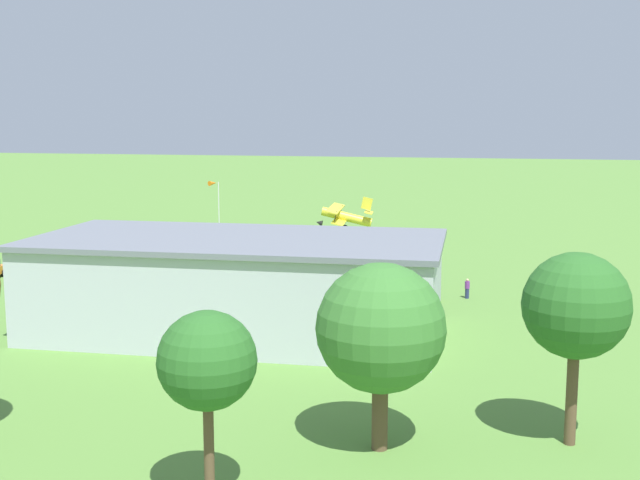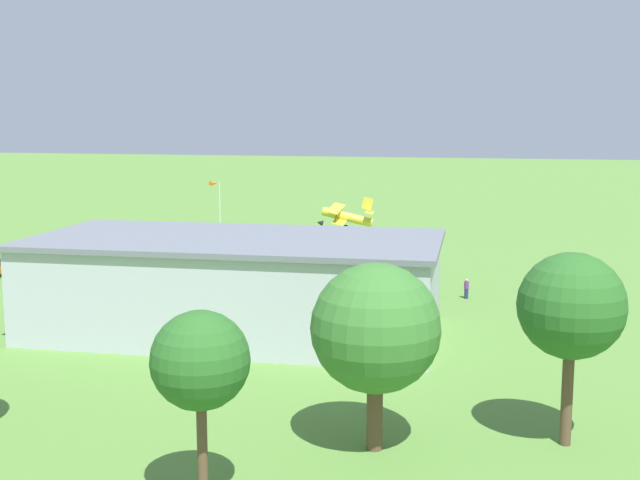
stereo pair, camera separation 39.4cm
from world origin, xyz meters
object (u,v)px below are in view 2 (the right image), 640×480
at_px(biplane, 344,216).
at_px(tree_behind_hangar_right, 571,307).
at_px(person_watching_takeoff, 437,291).
at_px(car_white, 137,278).
at_px(windsock, 215,187).
at_px(hangar, 237,285).
at_px(person_by_parked_cars, 148,270).
at_px(person_at_fence_line, 394,281).
at_px(person_beside_truck, 437,279).
at_px(tree_at_field_edge, 376,329).
at_px(car_silver, 61,274).
at_px(person_crossing_taxiway, 466,289).
at_px(tree_near_perimeter_road, 200,361).

xyz_separation_m(biplane, tree_behind_hangar_right, (-20.62, 51.81, 2.89)).
distance_m(biplane, person_watching_takeoff, 28.41).
height_order(car_white, windsock, windsock).
distance_m(hangar, biplane, 37.44).
xyz_separation_m(person_by_parked_cars, tree_behind_hangar_right, (-33.63, 29.21, 5.35)).
xyz_separation_m(biplane, person_at_fence_line, (-8.74, 21.87, -2.54)).
bearing_deg(windsock, person_by_parked_cars, 98.98).
bearing_deg(person_beside_truck, tree_at_field_edge, 90.68).
bearing_deg(biplane, windsock, -18.91).
distance_m(tree_at_field_edge, windsock, 67.34).
bearing_deg(person_watching_takeoff, car_silver, 1.08).
relative_size(person_by_parked_cars, person_crossing_taxiway, 1.06).
bearing_deg(person_beside_truck, person_crossing_taxiway, 131.10).
xyz_separation_m(person_at_fence_line, tree_behind_hangar_right, (-11.88, 29.94, 5.42)).
xyz_separation_m(car_white, windsock, (5.19, -32.18, 4.86)).
xyz_separation_m(hangar, person_watching_takeoff, (-12.17, -12.10, -2.38)).
bearing_deg(car_silver, windsock, -93.70).
bearing_deg(person_by_parked_cars, person_crossing_taxiway, 177.57).
height_order(hangar, tree_near_perimeter_road, tree_near_perimeter_road).
xyz_separation_m(biplane, car_white, (12.35, 26.17, -2.48)).
height_order(car_white, person_beside_truck, person_beside_truck).
relative_size(person_by_parked_cars, person_watching_takeoff, 0.99).
height_order(car_silver, person_watching_takeoff, person_watching_takeoff).
distance_m(person_watching_takeoff, person_beside_truck, 4.58).
bearing_deg(tree_at_field_edge, person_crossing_taxiway, -94.16).
relative_size(hangar, tree_near_perimeter_road, 3.71).
bearing_deg(hangar, tree_behind_hangar_right, 144.53).
bearing_deg(car_silver, person_crossing_taxiway, -176.39).
xyz_separation_m(hangar, person_at_fence_line, (-8.30, -15.57, -2.45)).
xyz_separation_m(car_silver, tree_behind_hangar_right, (-40.22, 25.86, 5.33)).
bearing_deg(tree_behind_hangar_right, tree_near_perimeter_road, 33.51).
distance_m(car_silver, person_by_parked_cars, 7.39).
xyz_separation_m(person_beside_truck, tree_at_field_edge, (-0.40, 33.46, 4.53)).
distance_m(biplane, person_by_parked_cars, 26.19).
height_order(car_white, person_crossing_taxiway, person_crossing_taxiway).
bearing_deg(windsock, person_at_fence_line, 133.31).
xyz_separation_m(person_watching_takeoff, person_beside_truck, (0.45, -4.56, -0.01)).
height_order(person_by_parked_cars, tree_near_perimeter_road, tree_near_perimeter_road).
xyz_separation_m(biplane, windsock, (17.54, -6.01, 2.37)).
bearing_deg(person_at_fence_line, tree_at_field_edge, 96.73).
height_order(car_silver, tree_at_field_edge, tree_at_field_edge).
bearing_deg(tree_near_perimeter_road, windsock, -69.62).
relative_size(hangar, person_at_fence_line, 17.54).
xyz_separation_m(person_at_fence_line, person_crossing_taxiway, (-6.04, 1.91, 0.02)).
height_order(person_by_parked_cars, windsock, windsock).
bearing_deg(windsock, biplane, 161.09).
relative_size(car_silver, person_watching_takeoff, 2.77).
bearing_deg(person_crossing_taxiway, car_silver, 3.61).
distance_m(person_crossing_taxiway, tree_at_field_edge, 30.88).
bearing_deg(car_silver, tree_at_field_edge, 138.67).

